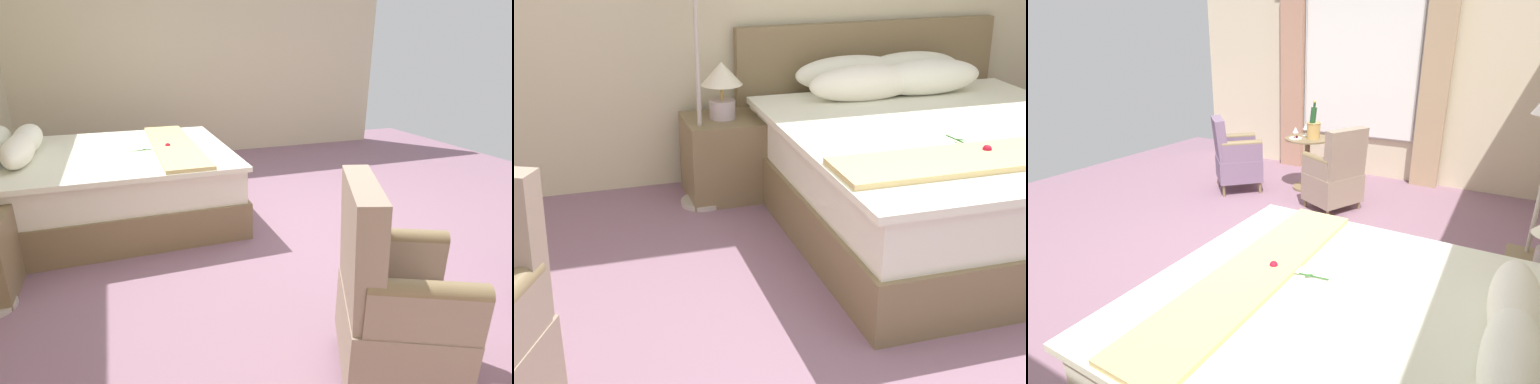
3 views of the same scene
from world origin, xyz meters
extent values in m
cube|color=olive|center=(0.96, 1.49, 0.16)|extent=(1.82, 2.14, 0.31)
cube|color=white|center=(0.96, 1.49, 0.45)|extent=(1.77, 2.08, 0.28)
cube|color=white|center=(0.96, 1.43, 0.61)|extent=(1.86, 2.02, 0.04)
cube|color=#DABE7D|center=(0.96, 0.90, 0.65)|extent=(1.82, 0.39, 0.03)
cube|color=olive|center=(0.96, 2.60, 0.68)|extent=(1.91, 0.08, 0.74)
ellipsoid|color=white|center=(0.74, 2.40, 0.75)|extent=(0.77, 0.26, 0.24)
ellipsoid|color=white|center=(1.17, 2.40, 0.75)|extent=(0.77, 0.26, 0.25)
ellipsoid|color=white|center=(0.74, 2.15, 0.74)|extent=(0.77, 0.23, 0.24)
ellipsoid|color=white|center=(1.17, 2.15, 0.75)|extent=(0.77, 0.23, 0.24)
cylinder|color=#2D6628|center=(0.85, 1.12, 0.64)|extent=(0.05, 0.32, 0.01)
sphere|color=red|center=(0.87, 0.96, 0.66)|extent=(0.05, 0.05, 0.05)
ellipsoid|color=#33702D|center=(0.85, 1.18, 0.65)|extent=(0.05, 0.05, 0.01)
cube|color=white|center=(0.84, 1.05, 0.65)|extent=(0.11, 0.13, 0.00)
cube|color=olive|center=(-0.16, 2.35, 0.26)|extent=(0.49, 0.47, 0.53)
sphere|color=olive|center=(0.10, 2.35, 0.38)|extent=(0.02, 0.02, 0.02)
cylinder|color=#C0AEB1|center=(-0.16, 2.35, 0.59)|extent=(0.17, 0.17, 0.12)
cylinder|color=tan|center=(-0.16, 2.35, 0.70)|extent=(0.02, 0.02, 0.10)
cone|color=#EFE5C6|center=(-0.16, 2.35, 0.82)|extent=(0.26, 0.26, 0.14)
cylinder|color=#BBB0A5|center=(-0.33, 2.24, 0.01)|extent=(0.28, 0.28, 0.03)
cylinder|color=#BBB0A5|center=(-0.33, 2.24, 0.74)|extent=(0.03, 0.03, 1.41)
camera|label=1|loc=(-2.81, 1.40, 1.50)|focal=28.00mm
camera|label=2|loc=(-1.15, -1.94, 1.80)|focal=50.00mm
camera|label=3|loc=(2.57, 2.01, 1.83)|focal=28.00mm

